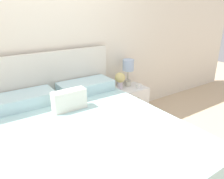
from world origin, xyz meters
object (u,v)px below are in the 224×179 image
Objects in this scene: nightstand at (130,102)px; flower_vase at (120,79)px; table_lamp at (128,68)px; alarm_clock at (139,86)px; bed at (86,147)px.

nightstand is 0.44m from flower_vase.
alarm_clock is at bearing -64.91° from table_lamp.
table_lamp is at bearing 115.09° from alarm_clock.
flower_vase is at bearing 161.57° from nightstand.
nightstand is 1.18× the size of table_lamp.
table_lamp is at bearing 78.40° from nightstand.
flower_vase is at bearing -169.19° from table_lamp.
bed reaches higher than flower_vase.
alarm_clock is at bearing 28.21° from bed.
table_lamp is (0.02, 0.09, 0.54)m from nightstand.
nightstand is at bearing -18.43° from flower_vase.
flower_vase is (-0.16, 0.05, 0.40)m from nightstand.
alarm_clock reaches higher than nightstand.
nightstand is 5.87× the size of alarm_clock.
alarm_clock is (0.10, -0.09, 0.28)m from nightstand.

